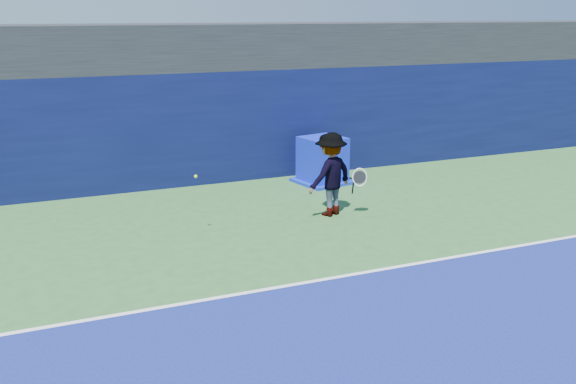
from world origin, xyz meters
name	(u,v)px	position (x,y,z in m)	size (l,w,h in m)	color
ground	(387,372)	(0.00, 0.00, 0.00)	(80.00, 80.00, 0.00)	#30642D
baseline	(295,284)	(0.00, 3.00, 0.01)	(24.00, 0.10, 0.01)	white
stadium_band	(174,46)	(0.00, 11.50, 3.60)	(36.00, 3.00, 1.20)	black
back_wall_assembly	(186,128)	(0.00, 10.50, 1.50)	(36.00, 1.03, 3.00)	#0A0F38
equipment_cart	(322,162)	(3.38, 9.01, 0.57)	(1.56, 1.56, 1.26)	#0D1BC2
tennis_player	(331,174)	(2.30, 6.33, 0.96)	(1.47, 1.11, 1.92)	white
tennis_ball	(196,176)	(-0.87, 6.16, 1.26)	(0.07, 0.07, 0.07)	#B8E819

